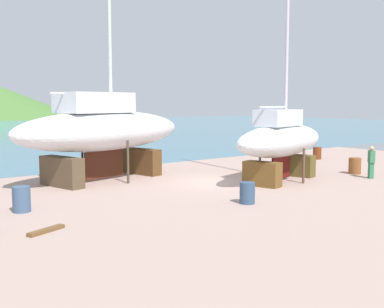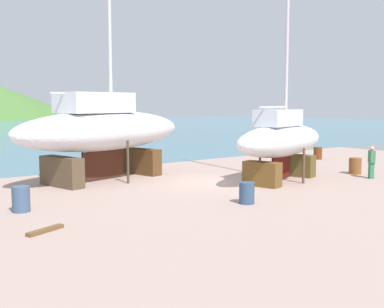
{
  "view_description": "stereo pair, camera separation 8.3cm",
  "coord_description": "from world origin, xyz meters",
  "px_view_note": "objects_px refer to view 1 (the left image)",
  "views": [
    {
      "loc": [
        -14.92,
        -17.27,
        3.84
      ],
      "look_at": [
        -0.61,
        1.33,
        1.31
      ],
      "focal_mm": 44.98,
      "sensor_mm": 36.0,
      "label": 1
    },
    {
      "loc": [
        -14.85,
        -17.32,
        3.84
      ],
      "look_at": [
        -0.61,
        1.33,
        1.31
      ],
      "focal_mm": 44.98,
      "sensor_mm": 36.0,
      "label": 2
    }
  ],
  "objects_px": {
    "barrel_tipped_center": "(355,166)",
    "barrel_rust_far": "(308,164)",
    "sailboat_far_slipway": "(281,140)",
    "sailboat_large_starboard": "(103,130)",
    "barrel_blue_faded": "(21,199)",
    "barrel_tar_black": "(317,153)",
    "barrel_ochre": "(247,193)",
    "worker": "(371,162)"
  },
  "relations": [
    {
      "from": "barrel_tipped_center",
      "to": "barrel_rust_far",
      "type": "relative_size",
      "value": 1.15
    },
    {
      "from": "sailboat_far_slipway",
      "to": "barrel_tipped_center",
      "type": "relative_size",
      "value": 15.27
    },
    {
      "from": "sailboat_large_starboard",
      "to": "barrel_rust_far",
      "type": "bearing_deg",
      "value": -31.35
    },
    {
      "from": "barrel_blue_faded",
      "to": "barrel_tar_black",
      "type": "distance_m",
      "value": 21.34
    },
    {
      "from": "barrel_tipped_center",
      "to": "barrel_rust_far",
      "type": "height_order",
      "value": "barrel_tipped_center"
    },
    {
      "from": "sailboat_far_slipway",
      "to": "barrel_rust_far",
      "type": "bearing_deg",
      "value": 8.42
    },
    {
      "from": "barrel_tar_black",
      "to": "barrel_tipped_center",
      "type": "height_order",
      "value": "barrel_tipped_center"
    },
    {
      "from": "sailboat_far_slipway",
      "to": "barrel_tar_black",
      "type": "height_order",
      "value": "sailboat_far_slipway"
    },
    {
      "from": "barrel_tar_black",
      "to": "barrel_ochre",
      "type": "bearing_deg",
      "value": -151.57
    },
    {
      "from": "barrel_tar_black",
      "to": "barrel_blue_faded",
      "type": "bearing_deg",
      "value": -170.21
    },
    {
      "from": "barrel_tipped_center",
      "to": "worker",
      "type": "bearing_deg",
      "value": -116.35
    },
    {
      "from": "sailboat_large_starboard",
      "to": "barrel_tipped_center",
      "type": "height_order",
      "value": "sailboat_large_starboard"
    },
    {
      "from": "sailboat_large_starboard",
      "to": "barrel_ochre",
      "type": "distance_m",
      "value": 8.83
    },
    {
      "from": "worker",
      "to": "barrel_tipped_center",
      "type": "relative_size",
      "value": 1.89
    },
    {
      "from": "worker",
      "to": "barrel_ochre",
      "type": "xyz_separation_m",
      "value": [
        -9.24,
        -0.59,
        -0.44
      ]
    },
    {
      "from": "worker",
      "to": "barrel_tipped_center",
      "type": "height_order",
      "value": "worker"
    },
    {
      "from": "barrel_rust_far",
      "to": "barrel_blue_faded",
      "type": "bearing_deg",
      "value": -176.79
    },
    {
      "from": "sailboat_large_starboard",
      "to": "barrel_tipped_center",
      "type": "relative_size",
      "value": 17.82
    },
    {
      "from": "worker",
      "to": "barrel_tar_black",
      "type": "height_order",
      "value": "worker"
    },
    {
      "from": "barrel_tipped_center",
      "to": "barrel_rust_far",
      "type": "xyz_separation_m",
      "value": [
        -0.49,
        2.78,
        -0.17
      ]
    },
    {
      "from": "barrel_blue_faded",
      "to": "barrel_rust_far",
      "type": "height_order",
      "value": "barrel_blue_faded"
    },
    {
      "from": "sailboat_far_slipway",
      "to": "barrel_blue_faded",
      "type": "bearing_deg",
      "value": 160.3
    },
    {
      "from": "barrel_blue_faded",
      "to": "barrel_tipped_center",
      "type": "xyz_separation_m",
      "value": [
        17.19,
        -1.84,
        -0.02
      ]
    },
    {
      "from": "barrel_rust_far",
      "to": "sailboat_far_slipway",
      "type": "bearing_deg",
      "value": -156.51
    },
    {
      "from": "sailboat_far_slipway",
      "to": "barrel_blue_faded",
      "type": "distance_m",
      "value": 12.4
    },
    {
      "from": "sailboat_far_slipway",
      "to": "sailboat_large_starboard",
      "type": "bearing_deg",
      "value": 125.22
    },
    {
      "from": "sailboat_far_slipway",
      "to": "sailboat_large_starboard",
      "type": "relative_size",
      "value": 0.86
    },
    {
      "from": "sailboat_large_starboard",
      "to": "barrel_blue_faded",
      "type": "bearing_deg",
      "value": -153.66
    },
    {
      "from": "worker",
      "to": "barrel_tar_black",
      "type": "relative_size",
      "value": 1.99
    },
    {
      "from": "barrel_tipped_center",
      "to": "barrel_ochre",
      "type": "height_order",
      "value": "barrel_tipped_center"
    },
    {
      "from": "worker",
      "to": "barrel_rust_far",
      "type": "relative_size",
      "value": 2.17
    },
    {
      "from": "barrel_tipped_center",
      "to": "barrel_rust_far",
      "type": "bearing_deg",
      "value": 99.98
    },
    {
      "from": "barrel_blue_faded",
      "to": "barrel_rust_far",
      "type": "distance_m",
      "value": 16.73
    },
    {
      "from": "barrel_blue_faded",
      "to": "barrel_tar_black",
      "type": "bearing_deg",
      "value": 9.79
    },
    {
      "from": "sailboat_large_starboard",
      "to": "barrel_blue_faded",
      "type": "distance_m",
      "value": 7.48
    },
    {
      "from": "barrel_blue_faded",
      "to": "barrel_ochre",
      "type": "bearing_deg",
      "value": -27.78
    },
    {
      "from": "barrel_blue_faded",
      "to": "barrel_ochre",
      "type": "distance_m",
      "value": 8.21
    },
    {
      "from": "barrel_tipped_center",
      "to": "barrel_tar_black",
      "type": "bearing_deg",
      "value": 54.91
    },
    {
      "from": "barrel_rust_far",
      "to": "sailboat_large_starboard",
      "type": "bearing_deg",
      "value": 161.88
    },
    {
      "from": "sailboat_far_slipway",
      "to": "barrel_tar_black",
      "type": "distance_m",
      "value": 10.04
    },
    {
      "from": "barrel_blue_faded",
      "to": "barrel_tipped_center",
      "type": "distance_m",
      "value": 17.29
    },
    {
      "from": "worker",
      "to": "barrel_blue_faded",
      "type": "bearing_deg",
      "value": 28.57
    }
  ]
}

